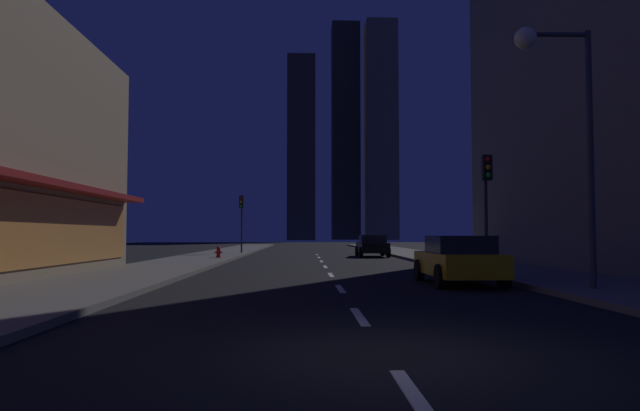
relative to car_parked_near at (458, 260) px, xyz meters
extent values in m
cube|color=black|center=(-3.60, 22.37, -0.79)|extent=(78.00, 136.00, 0.10)
cube|color=#605E59|center=(3.40, 22.37, -0.67)|extent=(4.00, 76.00, 0.15)
cube|color=#605E59|center=(-10.60, 22.37, -0.67)|extent=(4.00, 76.00, 0.15)
cube|color=silver|center=(-3.60, -11.63, -0.73)|extent=(0.16, 2.20, 0.01)
cube|color=silver|center=(-3.60, -6.43, -0.73)|extent=(0.16, 2.20, 0.01)
cube|color=silver|center=(-3.60, -1.23, -0.73)|extent=(0.16, 2.20, 0.01)
cube|color=silver|center=(-3.60, 3.97, -0.73)|extent=(0.16, 2.20, 0.01)
cube|color=silver|center=(-3.60, 9.17, -0.73)|extent=(0.16, 2.20, 0.01)
cube|color=silver|center=(-3.60, 14.37, -0.73)|extent=(0.16, 2.20, 0.01)
cube|color=silver|center=(-3.60, 19.57, -0.73)|extent=(0.16, 2.20, 0.01)
cube|color=silver|center=(-3.60, 24.77, -0.73)|extent=(0.16, 2.20, 0.01)
cube|color=#D88C3F|center=(-12.60, -0.56, 0.86)|extent=(0.10, 18.09, 2.20)
cube|color=maroon|center=(-12.20, -0.56, 2.26)|extent=(0.90, 18.69, 0.20)
cube|color=#39362B|center=(-5.09, 127.97, 22.96)|extent=(7.14, 7.23, 47.39)
cube|color=#302D24|center=(7.49, 142.94, 30.10)|extent=(7.89, 7.29, 61.69)
cube|color=#635E4A|center=(17.14, 139.11, 29.74)|extent=(8.57, 8.49, 60.97)
cube|color=gold|center=(0.00, 0.05, -0.13)|extent=(1.80, 4.20, 0.65)
cube|color=black|center=(0.00, -0.15, 0.43)|extent=(1.64, 2.00, 0.55)
cylinder|color=black|center=(-0.88, 1.45, -0.40)|extent=(0.22, 0.68, 0.68)
cylinder|color=black|center=(0.88, 1.45, -0.40)|extent=(0.22, 0.68, 0.68)
cylinder|color=black|center=(-0.88, -1.35, -0.40)|extent=(0.22, 0.68, 0.68)
cylinder|color=black|center=(0.88, -1.35, -0.40)|extent=(0.22, 0.68, 0.68)
sphere|color=white|center=(-0.55, 2.10, -0.08)|extent=(0.18, 0.18, 0.18)
sphere|color=white|center=(0.55, 2.10, -0.08)|extent=(0.18, 0.18, 0.18)
cube|color=black|center=(0.00, 20.98, -0.13)|extent=(1.80, 4.20, 0.65)
cube|color=black|center=(0.00, 20.78, 0.43)|extent=(1.64, 2.00, 0.55)
cylinder|color=black|center=(-0.88, 22.38, -0.40)|extent=(0.22, 0.68, 0.68)
cylinder|color=black|center=(0.88, 22.38, -0.40)|extent=(0.22, 0.68, 0.68)
cylinder|color=black|center=(-0.88, 19.58, -0.40)|extent=(0.22, 0.68, 0.68)
cylinder|color=black|center=(0.88, 19.58, -0.40)|extent=(0.22, 0.68, 0.68)
sphere|color=white|center=(-0.55, 23.03, -0.08)|extent=(0.18, 0.18, 0.18)
sphere|color=white|center=(0.55, 23.03, -0.08)|extent=(0.18, 0.18, 0.18)
cylinder|color=red|center=(-9.50, 16.17, -0.32)|extent=(0.22, 0.22, 0.55)
sphere|color=red|center=(-9.50, 16.17, -0.04)|extent=(0.21, 0.21, 0.21)
cylinder|color=red|center=(-9.50, 16.17, -0.56)|extent=(0.30, 0.30, 0.06)
cylinder|color=red|center=(-9.66, 16.17, -0.29)|extent=(0.10, 0.10, 0.10)
cylinder|color=red|center=(-9.34, 16.17, -0.29)|extent=(0.10, 0.10, 0.10)
cylinder|color=#2D2D2D|center=(1.90, 3.23, 1.51)|extent=(0.12, 0.12, 4.20)
cube|color=black|center=(1.90, 3.03, 3.11)|extent=(0.32, 0.24, 0.90)
sphere|color=red|center=(1.90, 2.90, 3.39)|extent=(0.18, 0.18, 0.18)
sphere|color=#F2B20C|center=(1.90, 2.90, 3.11)|extent=(0.18, 0.18, 0.18)
sphere|color=#19D833|center=(1.90, 2.90, 2.83)|extent=(0.18, 0.18, 0.18)
cylinder|color=#2D2D2D|center=(-9.10, 24.77, 1.51)|extent=(0.12, 0.12, 4.20)
cube|color=black|center=(-9.10, 24.57, 3.11)|extent=(0.32, 0.24, 0.90)
sphere|color=red|center=(-9.10, 24.44, 3.39)|extent=(0.18, 0.18, 0.18)
sphere|color=#F2B20C|center=(-9.10, 24.44, 3.11)|extent=(0.18, 0.18, 0.18)
sphere|color=#19D833|center=(-9.10, 24.44, 2.83)|extent=(0.18, 0.18, 0.18)
cylinder|color=#38383D|center=(2.60, -2.82, 2.66)|extent=(0.16, 0.16, 6.50)
cylinder|color=#38383D|center=(1.80, -2.82, 5.81)|extent=(1.60, 0.12, 0.12)
sphere|color=#FCF7CC|center=(1.00, -2.82, 5.71)|extent=(0.56, 0.56, 0.56)
camera|label=1|loc=(-4.62, -16.72, 0.75)|focal=31.78mm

